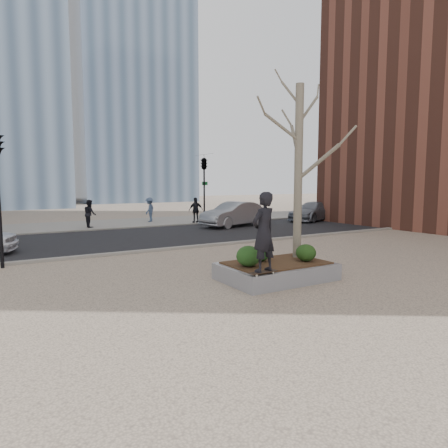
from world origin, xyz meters
TOP-DOWN VIEW (x-y plane):
  - ground at (0.00, 0.00)m, footprint 120.00×120.00m
  - street at (0.00, 10.00)m, footprint 60.00×8.00m
  - far_sidewalk at (0.00, 17.00)m, footprint 60.00×6.00m
  - planter at (1.00, 0.00)m, footprint 3.00×2.00m
  - planter_mulch at (1.00, 0.00)m, footprint 2.70×1.70m
  - sycamore_tree at (2.00, 0.30)m, footprint 2.80×2.80m
  - shrub_left at (0.02, -0.06)m, footprint 0.64×0.64m
  - shrub_middle at (0.69, 0.33)m, footprint 0.53×0.53m
  - shrub_right at (1.80, -0.32)m, footprint 0.56×0.56m
  - skateboard at (-0.10, -0.88)m, footprint 0.79×0.24m
  - skateboarder at (-0.10, -0.88)m, footprint 0.80×0.61m
  - car_silver at (7.03, 11.76)m, footprint 4.74×2.65m
  - car_third at (13.60, 11.89)m, footprint 4.82×3.03m
  - pedestrian_a at (-0.63, 15.53)m, footprint 0.65×0.82m
  - pedestrian_b at (3.59, 16.97)m, footprint 1.16×1.20m
  - pedestrian_c at (5.92, 14.68)m, footprint 1.01×0.49m
  - traffic_light_far at (6.50, 14.60)m, footprint 0.60×2.48m
  - building_glass_b at (12.00, 48.00)m, footprint 15.00×15.00m

SIDE VIEW (x-z plane):
  - ground at x=0.00m, z-range 0.00..0.00m
  - street at x=0.00m, z-range 0.00..0.02m
  - far_sidewalk at x=0.00m, z-range 0.00..0.02m
  - planter at x=1.00m, z-range 0.00..0.45m
  - planter_mulch at x=1.00m, z-range 0.45..0.49m
  - skateboard at x=-0.10m, z-range 0.45..0.53m
  - car_third at x=13.60m, z-range 0.02..1.32m
  - shrub_middle at x=0.69m, z-range 0.49..0.94m
  - shrub_right at x=1.80m, z-range 0.49..0.97m
  - car_silver at x=7.03m, z-range 0.02..1.50m
  - shrub_left at x=0.02m, z-range 0.49..1.04m
  - pedestrian_b at x=3.59m, z-range 0.02..1.66m
  - pedestrian_a at x=-0.63m, z-range 0.02..1.67m
  - pedestrian_c at x=5.92m, z-range 0.02..1.69m
  - skateboarder at x=-0.10m, z-range 0.52..2.47m
  - traffic_light_far at x=6.50m, z-range 0.00..4.50m
  - sycamore_tree at x=2.00m, z-range 0.49..7.09m
  - building_glass_b at x=12.00m, z-range 0.00..55.00m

